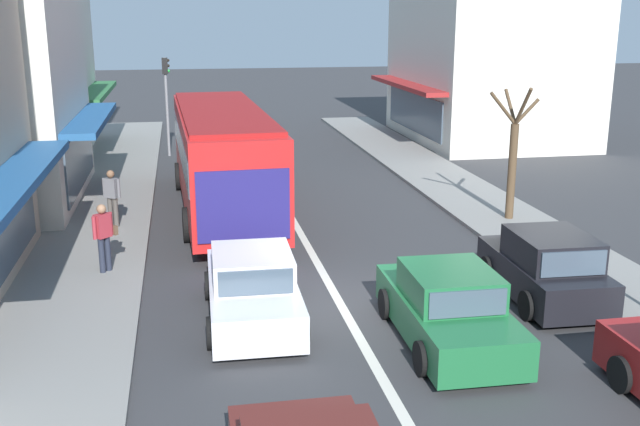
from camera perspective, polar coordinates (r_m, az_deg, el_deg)
ground_plane at (r=15.99m, az=1.69°, el=-7.18°), size 140.00×140.00×0.00m
lane_centre_line at (r=19.68m, az=-0.77°, el=-2.83°), size 0.20×28.00×0.01m
sidewalk_left at (r=21.62m, az=-19.79°, el=-1.91°), size 5.20×44.00×0.14m
kerb_right at (r=23.28m, az=13.57°, el=-0.27°), size 2.80×44.00×0.12m
shopfront_far_end at (r=34.72m, az=-22.60°, el=10.67°), size 7.08×9.18×8.15m
building_right_far at (r=37.51m, az=12.76°, el=12.52°), size 8.30×10.01×9.24m
city_bus at (r=23.21m, az=-7.46°, el=4.59°), size 2.99×10.93×3.23m
sedan_queue_gap_filler at (r=14.35m, az=9.70°, el=-7.22°), size 1.96×4.23×1.47m
sedan_behind_bus_near at (r=15.18m, az=-5.17°, el=-5.79°), size 1.97×4.24×1.47m
parked_hatchback_kerb_second at (r=16.87m, az=16.80°, el=-4.06°), size 1.92×3.75×1.54m
traffic_light_downstreet at (r=32.88m, az=-11.63°, el=9.19°), size 0.33×0.24×4.20m
street_tree_right at (r=22.57m, az=14.46°, el=3.96°), size 1.53×1.71×4.05m
pedestrian_with_handbag_near at (r=18.13m, az=-16.15°, el=-1.50°), size 0.54×0.57×1.63m
pedestrian_browsing_midblock at (r=21.91m, az=-15.57°, el=1.36°), size 0.51×0.37×1.63m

